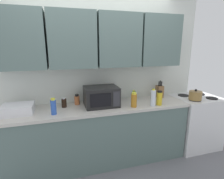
% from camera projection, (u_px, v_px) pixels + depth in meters
% --- Properties ---
extents(wall_back_with_cabinets, '(3.51, 0.38, 2.60)m').
position_uv_depth(wall_back_with_cabinets, '(95.00, 58.00, 2.62)').
color(wall_back_with_cabinets, silver).
rests_on(wall_back_with_cabinets, ground_plane).
extents(counter_run, '(2.64, 0.63, 0.90)m').
position_uv_depth(counter_run, '(100.00, 134.00, 2.67)').
color(counter_run, slate).
rests_on(counter_run, ground_plane).
extents(stove_range, '(0.76, 0.64, 0.91)m').
position_uv_depth(stove_range, '(194.00, 121.00, 3.12)').
color(stove_range, silver).
rests_on(stove_range, ground_plane).
extents(kettle, '(0.20, 0.20, 0.17)m').
position_uv_depth(kettle, '(195.00, 95.00, 2.81)').
color(kettle, olive).
rests_on(kettle, stove_range).
extents(microwave, '(0.48, 0.37, 0.28)m').
position_uv_depth(microwave, '(101.00, 96.00, 2.54)').
color(microwave, black).
rests_on(microwave, counter_run).
extents(dish_rack, '(0.38, 0.30, 0.12)m').
position_uv_depth(dish_rack, '(18.00, 109.00, 2.26)').
color(dish_rack, silver).
rests_on(dish_rack, counter_run).
extents(knife_block, '(0.10, 0.12, 0.29)m').
position_uv_depth(knife_block, '(159.00, 91.00, 2.97)').
color(knife_block, brown).
rests_on(knife_block, counter_run).
extents(bottle_green_oil, '(0.06, 0.06, 0.15)m').
position_uv_depth(bottle_green_oil, '(134.00, 95.00, 2.87)').
color(bottle_green_oil, '#386B2D').
rests_on(bottle_green_oil, counter_run).
extents(bottle_blue_cleaner, '(0.07, 0.07, 0.21)m').
position_uv_depth(bottle_blue_cleaner, '(53.00, 107.00, 2.23)').
color(bottle_blue_cleaner, '#2D56B7').
rests_on(bottle_blue_cleaner, counter_run).
extents(bottle_yellow_mustard, '(0.08, 0.08, 0.21)m').
position_uv_depth(bottle_yellow_mustard, '(159.00, 98.00, 2.59)').
color(bottle_yellow_mustard, gold).
rests_on(bottle_yellow_mustard, counter_run).
extents(bottle_amber_vinegar, '(0.08, 0.08, 0.21)m').
position_uv_depth(bottle_amber_vinegar, '(134.00, 100.00, 2.50)').
color(bottle_amber_vinegar, '#AD701E').
rests_on(bottle_amber_vinegar, counter_run).
extents(bottle_soy_dark, '(0.07, 0.07, 0.14)m').
position_uv_depth(bottle_soy_dark, '(64.00, 103.00, 2.50)').
color(bottle_soy_dark, black).
rests_on(bottle_soy_dark, counter_run).
extents(bottle_spice_jar, '(0.08, 0.08, 0.15)m').
position_uv_depth(bottle_spice_jar, '(77.00, 100.00, 2.62)').
color(bottle_spice_jar, '#BC6638').
rests_on(bottle_spice_jar, counter_run).
extents(bottle_clear_tall, '(0.07, 0.07, 0.25)m').
position_uv_depth(bottle_clear_tall, '(153.00, 98.00, 2.54)').
color(bottle_clear_tall, silver).
rests_on(bottle_clear_tall, counter_run).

